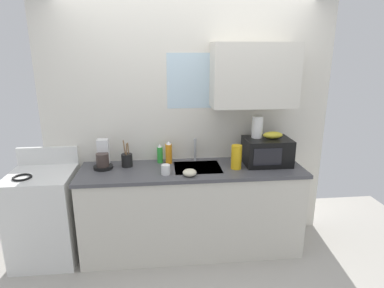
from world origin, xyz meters
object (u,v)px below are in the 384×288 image
object	(u,v)px
coffee_maker	(103,158)
small_bowl	(190,173)
microwave	(267,151)
dish_soap_bottle_orange	(169,153)
mug_white	(166,170)
paper_towel_roll	(257,127)
stove_range	(46,215)
utensil_crock	(127,160)
banana_bunch	(273,135)
dish_soap_bottle_green	(160,154)
cereal_canister	(236,157)

from	to	relation	value
coffee_maker	small_bowl	distance (m)	0.89
microwave	dish_soap_bottle_orange	world-z (taller)	microwave
mug_white	small_bowl	size ratio (longest dim) A/B	0.73
paper_towel_roll	coffee_maker	world-z (taller)	paper_towel_roll
small_bowl	stove_range	bearing A→B (deg)	171.79
dish_soap_bottle_orange	utensil_crock	world-z (taller)	utensil_crock
coffee_maker	mug_white	size ratio (longest dim) A/B	2.95
small_bowl	banana_bunch	bearing A→B (deg)	16.12
small_bowl	mug_white	bearing A→B (deg)	164.74
paper_towel_roll	dish_soap_bottle_green	size ratio (longest dim) A/B	1.09
cereal_canister	stove_range	bearing A→B (deg)	178.37
banana_bunch	small_bowl	distance (m)	0.94
coffee_maker	cereal_canister	size ratio (longest dim) A/B	1.18
microwave	coffee_maker	bearing A→B (deg)	177.91
stove_range	utensil_crock	bearing A→B (deg)	8.17
utensil_crock	coffee_maker	bearing A→B (deg)	-177.14
paper_towel_roll	utensil_crock	bearing A→B (deg)	179.14
banana_bunch	mug_white	distance (m)	1.13
microwave	dish_soap_bottle_orange	xyz separation A→B (m)	(-0.99, 0.13, -0.02)
cereal_canister	small_bowl	bearing A→B (deg)	-162.47
coffee_maker	utensil_crock	distance (m)	0.23
microwave	utensil_crock	xyz separation A→B (m)	(-1.41, 0.07, -0.07)
cereal_canister	banana_bunch	bearing A→B (deg)	14.38
banana_bunch	dish_soap_bottle_green	world-z (taller)	banana_bunch
dish_soap_bottle_green	small_bowl	xyz separation A→B (m)	(0.27, -0.40, -0.06)
mug_white	utensil_crock	size ratio (longest dim) A/B	0.34
microwave	dish_soap_bottle_green	size ratio (longest dim) A/B	2.28
dish_soap_bottle_green	cereal_canister	size ratio (longest dim) A/B	0.85
banana_bunch	coffee_maker	xyz separation A→B (m)	(-1.69, 0.06, -0.20)
paper_towel_roll	microwave	bearing A→B (deg)	-27.38
stove_range	cereal_canister	distance (m)	1.97
utensil_crock	paper_towel_roll	bearing A→B (deg)	-0.86
coffee_maker	utensil_crock	xyz separation A→B (m)	(0.23, 0.01, -0.04)
microwave	cereal_canister	size ratio (longest dim) A/B	1.94
coffee_maker	banana_bunch	bearing A→B (deg)	-1.97
mug_white	small_bowl	bearing A→B (deg)	-15.26
mug_white	utensil_crock	xyz separation A→B (m)	(-0.38, 0.26, 0.02)
microwave	utensil_crock	size ratio (longest dim) A/B	1.67
microwave	utensil_crock	bearing A→B (deg)	177.11
utensil_crock	small_bowl	distance (m)	0.68
cereal_canister	microwave	bearing A→B (deg)	16.17
coffee_maker	dish_soap_bottle_orange	size ratio (longest dim) A/B	1.18
utensil_crock	small_bowl	bearing A→B (deg)	-28.05
dish_soap_bottle_green	mug_white	xyz separation A→B (m)	(0.05, -0.34, -0.05)
dish_soap_bottle_green	mug_white	bearing A→B (deg)	-81.71
paper_towel_roll	dish_soap_bottle_orange	bearing A→B (deg)	175.19
dish_soap_bottle_orange	cereal_canister	size ratio (longest dim) A/B	1.00
stove_range	dish_soap_bottle_orange	xyz separation A→B (m)	(1.23, 0.17, 0.55)
cereal_canister	mug_white	size ratio (longest dim) A/B	2.50
dish_soap_bottle_green	cereal_canister	xyz separation A→B (m)	(0.74, -0.25, 0.02)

